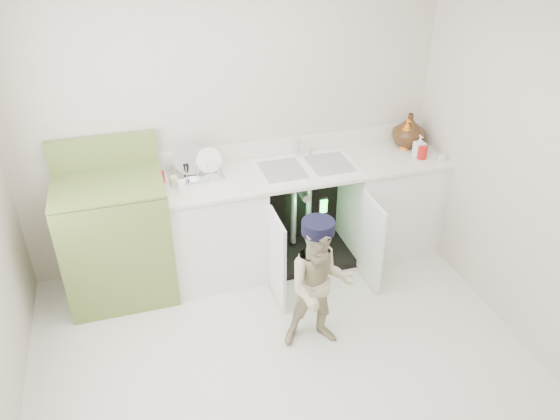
{
  "coord_description": "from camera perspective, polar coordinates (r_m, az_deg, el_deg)",
  "views": [
    {
      "loc": [
        -0.83,
        -2.6,
        2.93
      ],
      "look_at": [
        0.17,
        0.7,
        0.85
      ],
      "focal_mm": 35.0,
      "sensor_mm": 36.0,
      "label": 1
    }
  ],
  "objects": [
    {
      "name": "room_shell",
      "position": [
        3.2,
        0.69,
        -0.48
      ],
      "size": [
        6.0,
        5.5,
        1.26
      ],
      "color": "beige",
      "rests_on": "ground"
    },
    {
      "name": "counter_run",
      "position": [
        4.75,
        2.89,
        -0.09
      ],
      "size": [
        2.44,
        1.02,
        1.2
      ],
      "color": "silver",
      "rests_on": "ground"
    },
    {
      "name": "repair_worker",
      "position": [
        3.84,
        4.2,
        -7.82
      ],
      "size": [
        0.59,
        0.93,
        1.04
      ],
      "rotation": [
        0.0,
        0.0,
        -0.17
      ],
      "color": "tan",
      "rests_on": "ground"
    },
    {
      "name": "avocado_stove",
      "position": [
        4.49,
        -16.69,
        -2.78
      ],
      "size": [
        0.82,
        0.65,
        1.27
      ],
      "color": "olive",
      "rests_on": "ground"
    },
    {
      "name": "ground",
      "position": [
        4.0,
        0.57,
        -15.89
      ],
      "size": [
        3.5,
        3.5,
        0.0
      ],
      "primitive_type": "plane",
      "color": "beige",
      "rests_on": "ground"
    }
  ]
}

